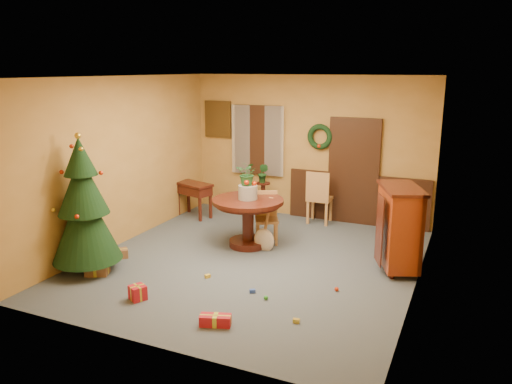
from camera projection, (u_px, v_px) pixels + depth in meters
The scene contains 21 objects.
room_envelope at pixel (317, 165), 10.07m from camera, with size 5.50×5.50×5.50m.
dining_table at pixel (248, 213), 8.59m from camera, with size 1.23×1.23×0.85m.
urn at pixel (248, 192), 8.50m from camera, with size 0.33×0.33×0.24m, color slate.
centerpiece_plant at pixel (248, 174), 8.42m from camera, with size 0.37×0.32×0.41m, color #1E4C23.
chair_near at pixel (266, 215), 8.84m from camera, with size 0.53×0.53×0.91m.
chair_far at pixel (319, 196), 9.85m from camera, with size 0.48×0.48×1.07m.
guitar at pixel (264, 226), 8.43m from camera, with size 0.36×0.17×0.86m, color beige, non-canonical shape.
plant_stand at pixel (263, 196), 10.26m from camera, with size 0.29×0.29×0.75m.
stand_plant at pixel (263, 173), 10.14m from camera, with size 0.22×0.18×0.40m, color #19471E.
christmas_tree at pixel (84, 207), 7.42m from camera, with size 1.03×1.03×2.13m.
writing_desk at pixel (194, 191), 10.31m from camera, with size 0.90×0.63×0.72m.
sideboard at pixel (399, 226), 7.57m from camera, with size 0.89×1.15×1.31m.
gift_a at pixel (97, 269), 7.50m from camera, with size 0.40×0.35×0.18m.
gift_b at pixel (138, 293), 6.69m from camera, with size 0.26×0.26×0.20m.
gift_c at pixel (119, 254), 8.16m from camera, with size 0.32×0.32×0.15m.
gift_d at pixel (215, 320), 6.02m from camera, with size 0.41×0.27×0.14m.
toy_a at pixel (252, 291), 6.90m from camera, with size 0.08×0.05×0.05m, color #2745AB.
toy_b at pixel (266, 298), 6.69m from camera, with size 0.06×0.06×0.06m, color #268E2B.
toy_c at pixel (208, 276), 7.40m from camera, with size 0.08×0.05×0.05m, color gold.
toy_d at pixel (337, 289), 6.95m from camera, with size 0.06×0.06×0.06m, color red.
toy_e at pixel (296, 321), 6.09m from camera, with size 0.08×0.05×0.05m, color gold.
Camera 1 is at (3.10, -6.85, 3.03)m, focal length 35.00 mm.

